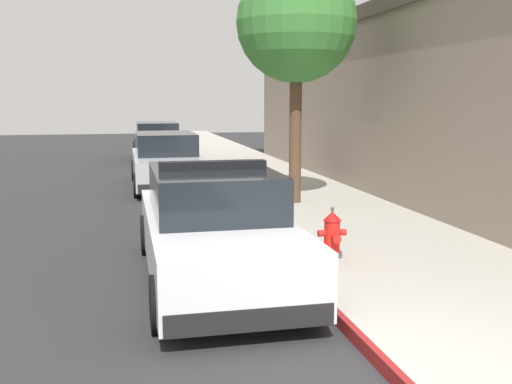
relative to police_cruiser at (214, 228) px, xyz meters
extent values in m
cube|color=#2B2B2D|center=(-3.02, 6.58, -0.84)|extent=(29.90, 60.00, 0.20)
cube|color=#ADA89E|center=(2.98, 6.58, -0.67)|extent=(3.66, 60.00, 0.15)
cube|color=maroon|center=(1.11, 6.58, -0.67)|extent=(0.08, 60.00, 0.15)
cube|color=gray|center=(7.46, 5.82, 1.51)|extent=(5.29, 23.09, 4.51)
cube|color=#473D33|center=(7.46, 5.82, 3.94)|extent=(5.53, 23.33, 0.36)
cube|color=black|center=(4.84, 5.82, 1.73)|extent=(0.06, 1.30, 1.10)
cube|color=black|center=(4.84, 12.28, 1.73)|extent=(0.06, 1.30, 1.10)
cube|color=white|center=(0.00, -0.04, -0.16)|extent=(1.84, 4.80, 0.76)
cube|color=black|center=(0.00, 0.11, 0.52)|extent=(1.64, 2.50, 0.60)
cube|color=black|center=(0.00, -2.38, -0.42)|extent=(1.76, 0.16, 0.24)
cube|color=black|center=(0.00, 2.30, -0.42)|extent=(1.76, 0.16, 0.24)
cylinder|color=black|center=(-0.86, 1.66, -0.42)|extent=(0.22, 0.64, 0.64)
cylinder|color=black|center=(0.86, 1.66, -0.42)|extent=(0.22, 0.64, 0.64)
cylinder|color=black|center=(-0.86, -1.74, -0.42)|extent=(0.22, 0.64, 0.64)
cylinder|color=black|center=(0.86, -1.74, -0.42)|extent=(0.22, 0.64, 0.64)
cube|color=black|center=(0.00, 0.06, 0.88)|extent=(1.48, 0.20, 0.12)
cube|color=red|center=(-0.35, 0.06, 0.88)|extent=(0.44, 0.18, 0.11)
cube|color=#1E33E0|center=(0.35, 0.06, 0.88)|extent=(0.44, 0.18, 0.11)
cube|color=#B2B5BA|center=(-0.02, 9.11, -0.16)|extent=(1.84, 4.80, 0.76)
cube|color=black|center=(-0.02, 9.26, 0.52)|extent=(1.64, 2.50, 0.60)
cube|color=black|center=(-0.02, 6.77, -0.42)|extent=(1.76, 0.16, 0.24)
cube|color=black|center=(-0.02, 11.45, -0.42)|extent=(1.76, 0.16, 0.24)
cylinder|color=black|center=(-0.88, 10.81, -0.42)|extent=(0.22, 0.64, 0.64)
cylinder|color=black|center=(0.84, 10.81, -0.42)|extent=(0.22, 0.64, 0.64)
cylinder|color=black|center=(-0.88, 7.41, -0.42)|extent=(0.22, 0.64, 0.64)
cylinder|color=black|center=(0.84, 7.41, -0.42)|extent=(0.22, 0.64, 0.64)
cube|color=black|center=(0.15, 17.00, -0.16)|extent=(1.84, 4.80, 0.76)
cube|color=black|center=(0.15, 17.15, 0.52)|extent=(1.64, 2.50, 0.60)
cube|color=black|center=(0.15, 14.66, -0.42)|extent=(1.76, 0.16, 0.24)
cube|color=black|center=(0.15, 19.34, -0.42)|extent=(1.76, 0.16, 0.24)
cylinder|color=black|center=(-0.71, 18.70, -0.42)|extent=(0.22, 0.64, 0.64)
cylinder|color=black|center=(1.01, 18.70, -0.42)|extent=(0.22, 0.64, 0.64)
cylinder|color=black|center=(-0.71, 15.30, -0.42)|extent=(0.22, 0.64, 0.64)
cylinder|color=black|center=(1.01, 15.30, -0.42)|extent=(0.22, 0.64, 0.64)
cylinder|color=#4C4C51|center=(1.84, 0.29, -0.56)|extent=(0.32, 0.32, 0.06)
cylinder|color=red|center=(1.84, 0.29, -0.28)|extent=(0.24, 0.24, 0.50)
cone|color=red|center=(1.84, 0.29, 0.04)|extent=(0.28, 0.28, 0.14)
cylinder|color=#4C4C51|center=(1.84, 0.29, 0.14)|extent=(0.05, 0.05, 0.06)
cylinder|color=red|center=(1.67, 0.29, -0.22)|extent=(0.10, 0.10, 0.10)
cylinder|color=red|center=(2.01, 0.29, -0.22)|extent=(0.10, 0.10, 0.10)
cylinder|color=red|center=(1.84, 0.11, -0.27)|extent=(0.13, 0.12, 0.13)
cylinder|color=brown|center=(2.64, 5.06, 0.97)|extent=(0.28, 0.28, 3.12)
sphere|color=#387A33|center=(2.64, 5.06, 3.47)|extent=(2.69, 2.69, 2.69)
camera|label=1|loc=(-1.18, -8.02, 1.78)|focal=41.65mm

